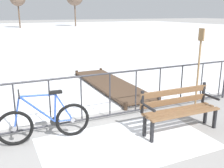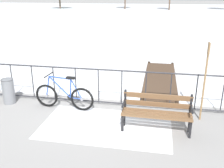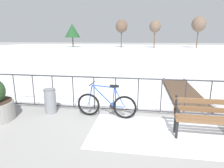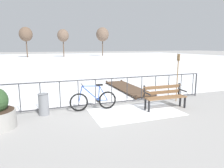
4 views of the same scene
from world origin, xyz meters
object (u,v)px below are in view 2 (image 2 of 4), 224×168
(bicycle_near_railing, at_px, (64,96))
(oar_upright, at_px, (205,77))
(park_bench, at_px, (157,110))
(trash_bin, at_px, (9,91))

(bicycle_near_railing, distance_m, oar_upright, 3.70)
(park_bench, relative_size, trash_bin, 2.20)
(park_bench, bearing_deg, oar_upright, 32.53)
(bicycle_near_railing, bearing_deg, trash_bin, 177.80)
(park_bench, height_order, trash_bin, park_bench)
(trash_bin, bearing_deg, oar_upright, -0.69)
(park_bench, xyz_separation_m, trash_bin, (-4.23, 0.76, -0.14))
(trash_bin, relative_size, oar_upright, 0.37)
(bicycle_near_railing, xyz_separation_m, oar_upright, (3.62, 0.00, 0.77))
(bicycle_near_railing, relative_size, park_bench, 1.06)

